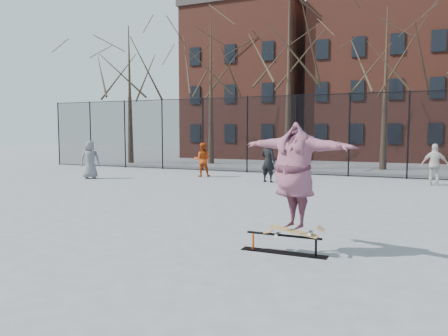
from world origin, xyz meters
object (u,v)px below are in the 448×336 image
at_px(bystander_black, 268,161).
at_px(skate_rail, 284,246).
at_px(bystander_white, 435,165).
at_px(bystander_red, 202,160).
at_px(bystander_grey, 90,160).
at_px(skateboard, 294,232).
at_px(skater, 295,177).

bearing_deg(bystander_black, skate_rail, 120.05).
relative_size(skate_rail, bystander_white, 0.94).
distance_m(bystander_black, bystander_red, 3.68).
bearing_deg(bystander_grey, skate_rail, 111.68).
height_order(skateboard, bystander_white, bystander_white).
height_order(bystander_black, bystander_red, bystander_black).
distance_m(skate_rail, bystander_red, 13.31).
bearing_deg(skateboard, skater, 0.00).
relative_size(skate_rail, skater, 0.69).
distance_m(skateboard, bystander_black, 10.99).
distance_m(bystander_red, bystander_white, 10.10).
bearing_deg(skateboard, skate_rail, -180.00).
xyz_separation_m(skateboard, skater, (0.00, 0.00, 0.99)).
bearing_deg(bystander_black, bystander_white, -154.91).
relative_size(skate_rail, bystander_black, 0.87).
height_order(bystander_red, bystander_white, bystander_white).
bearing_deg(bystander_red, bystander_grey, 8.32).
distance_m(skate_rail, bystander_black, 10.95).
distance_m(skateboard, skater, 0.99).
bearing_deg(skate_rail, bystander_grey, 144.36).
xyz_separation_m(skateboard, bystander_red, (-7.43, 11.14, 0.42)).
relative_size(skateboard, skater, 0.41).
height_order(skate_rail, bystander_white, bystander_white).
relative_size(skate_rail, bystander_red, 0.96).
bearing_deg(bystander_grey, bystander_black, 161.29).
bearing_deg(skater, skateboard, 0.00).
bearing_deg(skate_rail, bystander_red, 123.01).
relative_size(bystander_red, bystander_white, 0.97).
xyz_separation_m(skate_rail, skateboard, (0.18, 0.00, 0.27)).
height_order(skater, bystander_black, skater).
bearing_deg(bystander_red, skater, 98.97).
distance_m(skate_rail, bystander_grey, 14.29).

